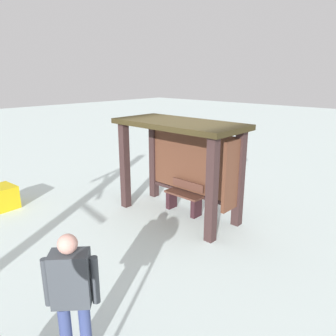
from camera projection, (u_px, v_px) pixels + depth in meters
ground_plane at (178, 214)px, 7.90m from camera, size 60.00×60.00×0.00m
bus_shelter at (185, 150)px, 7.50m from camera, size 3.08×1.43×2.30m
bench_left_inside at (184, 198)px, 7.97m from camera, size 1.00×0.35×0.77m
person_walking at (72, 290)px, 3.61m from camera, size 0.49×0.51×1.67m
grit_bin at (3, 197)px, 8.23m from camera, size 0.74×0.61×0.58m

